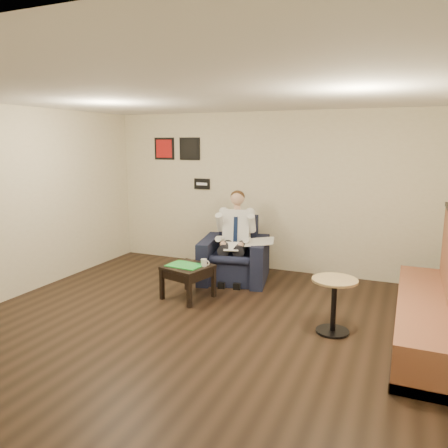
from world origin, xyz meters
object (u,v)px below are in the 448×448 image
at_px(green_folder, 185,265).
at_px(cafe_table, 334,306).
at_px(seated_man, 233,240).
at_px(smartphone, 198,263).
at_px(coffee_mug, 204,263).
at_px(banquette, 429,280).
at_px(armchair, 234,250).
at_px(side_table, 188,282).

bearing_deg(green_folder, cafe_table, -9.07).
bearing_deg(cafe_table, green_folder, 170.93).
xyz_separation_m(seated_man, smartphone, (-0.24, -0.79, -0.21)).
xyz_separation_m(smartphone, cafe_table, (2.07, -0.52, -0.16)).
height_order(coffee_mug, banquette, banquette).
bearing_deg(armchair, banquette, -34.18).
bearing_deg(coffee_mug, side_table, -160.92).
xyz_separation_m(side_table, cafe_table, (2.17, -0.37, 0.09)).
relative_size(seated_man, smartphone, 9.16).
distance_m(seated_man, side_table, 1.10).
xyz_separation_m(seated_man, cafe_table, (1.84, -1.31, -0.37)).
xyz_separation_m(green_folder, coffee_mug, (0.26, 0.09, 0.05)).
distance_m(seated_man, cafe_table, 2.29).
distance_m(side_table, banquette, 3.23).
height_order(seated_man, banquette, banquette).
height_order(armchair, seated_man, seated_man).
bearing_deg(armchair, green_folder, -119.30).
bearing_deg(green_folder, armchair, 72.55).
height_order(green_folder, cafe_table, cafe_table).
bearing_deg(green_folder, smartphone, 51.43).
height_order(side_table, green_folder, green_folder).
distance_m(green_folder, cafe_table, 2.24).
bearing_deg(banquette, cafe_table, -165.78).
xyz_separation_m(armchair, seated_man, (0.03, -0.13, 0.19)).
distance_m(armchair, coffee_mug, 1.01).
xyz_separation_m(seated_man, banquette, (2.86, -1.05, 0.01)).
xyz_separation_m(coffee_mug, smartphone, (-0.13, 0.08, -0.05)).
height_order(green_folder, banquette, banquette).
bearing_deg(coffee_mug, seated_man, 82.90).
xyz_separation_m(green_folder, cafe_table, (2.21, -0.35, -0.16)).
height_order(armchair, coffee_mug, armchair).
bearing_deg(smartphone, armchair, 101.90).
bearing_deg(banquette, side_table, 178.10).
xyz_separation_m(seated_man, coffee_mug, (-0.11, -0.87, -0.16)).
relative_size(side_table, smartphone, 3.93).
distance_m(side_table, coffee_mug, 0.38).
bearing_deg(side_table, coffee_mug, 19.08).
bearing_deg(armchair, coffee_mug, -106.47).
relative_size(smartphone, banquette, 0.06).
relative_size(side_table, coffee_mug, 5.79).
distance_m(smartphone, banquette, 3.11).
height_order(coffee_mug, smartphone, coffee_mug).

